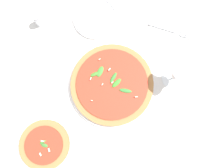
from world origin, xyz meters
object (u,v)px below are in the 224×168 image
Objects in this scene: wine_glass at (181,73)px; side_plate_white at (95,17)px; shaker_pepper at (38,20)px; pizza_arugula_main at (112,85)px; fork at (171,30)px; pizza_personal_side at (45,145)px.

wine_glass is 0.85× the size of side_plate_white.
wine_glass is 0.58m from shaker_pepper.
shaker_pepper is (-0.34, 0.20, 0.02)m from pizza_arugula_main.
wine_glass is 0.22m from fork.
wine_glass is at bearing -29.16° from side_plate_white.
side_plate_white is (-0.35, 0.19, -0.10)m from wine_glass.
fork is (0.19, 0.26, -0.01)m from pizza_arugula_main.
pizza_arugula_main and pizza_personal_side have the same top height.
pizza_arugula_main is 1.66× the size of pizza_personal_side.
pizza_personal_side is 0.55m from wine_glass.
fork is at bearing 100.42° from wine_glass.
pizza_arugula_main is 0.33m from fork.
shaker_pepper is (-0.22, -0.06, 0.02)m from side_plate_white.
shaker_pepper is (-0.13, 0.47, 0.02)m from pizza_personal_side.
pizza_arugula_main is at bearing -30.78° from shaker_pepper.
wine_glass reaches higher than pizza_personal_side.
pizza_arugula_main is 2.13× the size of wine_glass.
wine_glass is at bearing -71.53° from fork.
fork is 2.79× the size of shaker_pepper.
wine_glass is at bearing 16.80° from pizza_arugula_main.
pizza_personal_side is at bearing -99.02° from side_plate_white.
side_plate_white is 0.23m from shaker_pepper.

